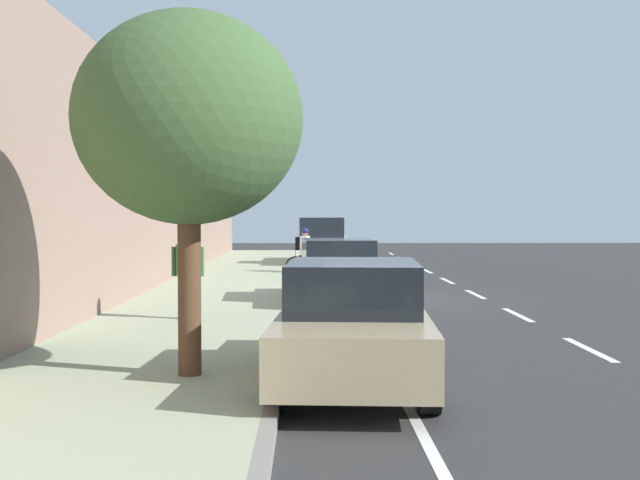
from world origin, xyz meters
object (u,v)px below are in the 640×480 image
(cyclist_with_backpack, at_px, (304,247))
(street_tree_near_cyclist, at_px, (189,120))
(parked_pickup_white_nearest, at_px, (322,243))
(pedestrian_on_phone, at_px, (188,270))
(parked_sedan_silver_second, at_px, (338,272))
(bicycle_at_curb, at_px, (311,266))
(parked_sedan_tan_mid, at_px, (353,324))

(cyclist_with_backpack, height_order, street_tree_near_cyclist, street_tree_near_cyclist)
(parked_pickup_white_nearest, height_order, pedestrian_on_phone, parked_pickup_white_nearest)
(parked_sedan_silver_second, distance_m, cyclist_with_backpack, 8.49)
(parked_pickup_white_nearest, distance_m, street_tree_near_cyclist, 22.68)
(parked_sedan_silver_second, bearing_deg, bicycle_at_curb, -85.75)
(parked_sedan_tan_mid, relative_size, cyclist_with_backpack, 2.76)
(parked_pickup_white_nearest, xyz_separation_m, parked_sedan_silver_second, (-0.13, 13.88, -0.15))
(parked_sedan_silver_second, xyz_separation_m, parked_sedan_tan_mid, (0.12, 8.56, 0.00))
(parked_sedan_silver_second, relative_size, bicycle_at_curb, 2.64)
(parked_sedan_silver_second, relative_size, cyclist_with_backpack, 2.75)
(parked_sedan_tan_mid, bearing_deg, pedestrian_on_phone, -61.48)
(parked_pickup_white_nearest, relative_size, cyclist_with_backpack, 3.26)
(parked_sedan_silver_second, height_order, cyclist_with_backpack, cyclist_with_backpack)
(bicycle_at_curb, bearing_deg, cyclist_with_backpack, -63.85)
(bicycle_at_curb, distance_m, cyclist_with_backpack, 0.80)
(bicycle_at_curb, xyz_separation_m, street_tree_near_cyclist, (1.53, 16.57, 2.87))
(parked_pickup_white_nearest, bearing_deg, parked_sedan_tan_mid, 90.01)
(parked_sedan_silver_second, distance_m, pedestrian_on_phone, 4.50)
(parked_pickup_white_nearest, relative_size, bicycle_at_curb, 3.13)
(parked_sedan_silver_second, xyz_separation_m, bicycle_at_curb, (0.59, -7.99, -0.38))
(bicycle_at_curb, relative_size, street_tree_near_cyclist, 0.39)
(cyclist_with_backpack, xyz_separation_m, pedestrian_on_phone, (2.11, 11.86, 0.06))
(bicycle_at_curb, height_order, cyclist_with_backpack, cyclist_with_backpack)
(parked_sedan_tan_mid, height_order, cyclist_with_backpack, cyclist_with_backpack)
(parked_sedan_tan_mid, distance_m, bicycle_at_curb, 16.56)
(parked_sedan_tan_mid, xyz_separation_m, street_tree_near_cyclist, (2.00, 0.02, 2.49))
(parked_sedan_tan_mid, xyz_separation_m, cyclist_with_backpack, (0.69, -17.01, 0.24))
(parked_sedan_silver_second, height_order, parked_sedan_tan_mid, same)
(cyclist_with_backpack, distance_m, street_tree_near_cyclist, 17.23)
(parked_pickup_white_nearest, height_order, bicycle_at_curb, parked_pickup_white_nearest)
(parked_pickup_white_nearest, xyz_separation_m, bicycle_at_curb, (0.46, 5.89, -0.53))
(cyclist_with_backpack, relative_size, pedestrian_on_phone, 1.01)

